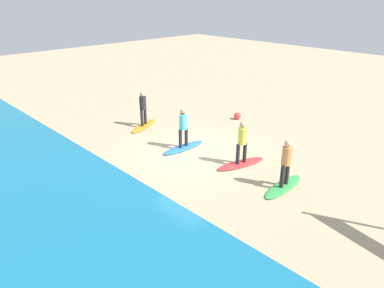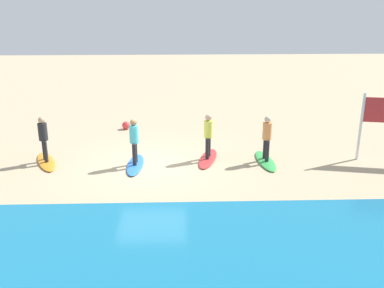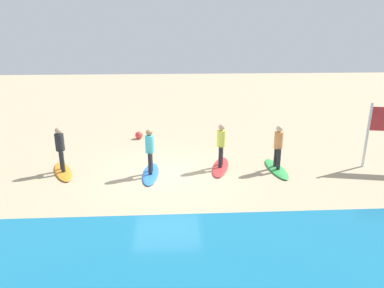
{
  "view_description": "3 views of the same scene",
  "coord_description": "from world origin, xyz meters",
  "px_view_note": "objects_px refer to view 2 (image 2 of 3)",
  "views": [
    {
      "loc": [
        -9.64,
        9.26,
        6.12
      ],
      "look_at": [
        -1.14,
        1.09,
        1.06
      ],
      "focal_mm": 33.83,
      "sensor_mm": 36.0,
      "label": 1
    },
    {
      "loc": [
        -0.98,
        14.52,
        5.81
      ],
      "look_at": [
        -1.45,
        0.37,
        0.94
      ],
      "focal_mm": 41.01,
      "sensor_mm": 36.0,
      "label": 2
    },
    {
      "loc": [
        -0.28,
        11.96,
        5.09
      ],
      "look_at": [
        -0.97,
        -0.35,
        1.05
      ],
      "focal_mm": 33.2,
      "sensor_mm": 36.0,
      "label": 3
    }
  ],
  "objects_px": {
    "surfboard_blue": "(135,165)",
    "beach_ball": "(126,125)",
    "surfer_blue": "(134,138)",
    "surfboard_red": "(208,158)",
    "surfer_red": "(208,133)",
    "surfer_orange": "(43,136)",
    "surfboard_green": "(265,161)",
    "surfer_green": "(267,135)",
    "surfboard_orange": "(46,162)"
  },
  "relations": [
    {
      "from": "surfboard_green",
      "to": "surfer_red",
      "type": "relative_size",
      "value": 1.28
    },
    {
      "from": "surfboard_green",
      "to": "surfer_orange",
      "type": "distance_m",
      "value": 8.02
    },
    {
      "from": "beach_ball",
      "to": "surfboard_blue",
      "type": "bearing_deg",
      "value": 100.26
    },
    {
      "from": "surfboard_orange",
      "to": "surfer_orange",
      "type": "relative_size",
      "value": 1.28
    },
    {
      "from": "surfboard_blue",
      "to": "surfer_orange",
      "type": "distance_m",
      "value": 3.43
    },
    {
      "from": "surfer_green",
      "to": "surfer_orange",
      "type": "relative_size",
      "value": 1.0
    },
    {
      "from": "surfboard_red",
      "to": "beach_ball",
      "type": "height_order",
      "value": "beach_ball"
    },
    {
      "from": "beach_ball",
      "to": "surfer_green",
      "type": "bearing_deg",
      "value": 142.25
    },
    {
      "from": "surfboard_green",
      "to": "surfer_red",
      "type": "bearing_deg",
      "value": -102.05
    },
    {
      "from": "surfer_green",
      "to": "surfboard_blue",
      "type": "bearing_deg",
      "value": 2.65
    },
    {
      "from": "surfer_blue",
      "to": "surfboard_red",
      "type": "bearing_deg",
      "value": -168.61
    },
    {
      "from": "surfer_blue",
      "to": "surfer_orange",
      "type": "relative_size",
      "value": 1.0
    },
    {
      "from": "surfboard_blue",
      "to": "surfboard_orange",
      "type": "height_order",
      "value": "same"
    },
    {
      "from": "surfer_orange",
      "to": "surfboard_red",
      "type": "bearing_deg",
      "value": -178.78
    },
    {
      "from": "surfer_orange",
      "to": "beach_ball",
      "type": "height_order",
      "value": "surfer_orange"
    },
    {
      "from": "surfboard_green",
      "to": "surfer_green",
      "type": "bearing_deg",
      "value": -0.0
    },
    {
      "from": "surfer_red",
      "to": "beach_ball",
      "type": "bearing_deg",
      "value": -49.04
    },
    {
      "from": "surfboard_red",
      "to": "surfboard_orange",
      "type": "relative_size",
      "value": 1.0
    },
    {
      "from": "surfer_blue",
      "to": "beach_ball",
      "type": "relative_size",
      "value": 4.61
    },
    {
      "from": "surfer_green",
      "to": "surfer_blue",
      "type": "relative_size",
      "value": 1.0
    },
    {
      "from": "surfboard_blue",
      "to": "beach_ball",
      "type": "height_order",
      "value": "beach_ball"
    },
    {
      "from": "surfboard_green",
      "to": "surfer_green",
      "type": "height_order",
      "value": "surfer_green"
    },
    {
      "from": "surfboard_red",
      "to": "surfboard_orange",
      "type": "distance_m",
      "value": 5.88
    },
    {
      "from": "surfboard_red",
      "to": "surfboard_orange",
      "type": "bearing_deg",
      "value": -74.91
    },
    {
      "from": "surfboard_green",
      "to": "surfer_green",
      "type": "distance_m",
      "value": 0.99
    },
    {
      "from": "surfer_orange",
      "to": "surfer_blue",
      "type": "bearing_deg",
      "value": 172.93
    },
    {
      "from": "surfboard_green",
      "to": "surfer_blue",
      "type": "distance_m",
      "value": 4.81
    },
    {
      "from": "surfboard_green",
      "to": "beach_ball",
      "type": "height_order",
      "value": "beach_ball"
    },
    {
      "from": "surfboard_blue",
      "to": "surfer_orange",
      "type": "height_order",
      "value": "surfer_orange"
    },
    {
      "from": "surfer_red",
      "to": "beach_ball",
      "type": "xyz_separation_m",
      "value": [
        3.44,
        -3.96,
        -0.86
      ]
    },
    {
      "from": "surfboard_blue",
      "to": "surfer_orange",
      "type": "xyz_separation_m",
      "value": [
        3.26,
        -0.4,
        0.99
      ]
    },
    {
      "from": "surfboard_blue",
      "to": "surfer_orange",
      "type": "bearing_deg",
      "value": -95.39
    },
    {
      "from": "surfboard_green",
      "to": "surfboard_red",
      "type": "bearing_deg",
      "value": -102.05
    },
    {
      "from": "surfboard_blue",
      "to": "beach_ball",
      "type": "distance_m",
      "value": 4.56
    },
    {
      "from": "surfer_red",
      "to": "surfer_orange",
      "type": "xyz_separation_m",
      "value": [
        5.88,
        0.12,
        0.0
      ]
    },
    {
      "from": "surfboard_red",
      "to": "surfer_red",
      "type": "xyz_separation_m",
      "value": [
        0.0,
        0.0,
        0.99
      ]
    },
    {
      "from": "surfer_green",
      "to": "surfer_blue",
      "type": "height_order",
      "value": "same"
    },
    {
      "from": "surfboard_red",
      "to": "surfboard_green",
      "type": "bearing_deg",
      "value": 95.38
    },
    {
      "from": "surfboard_orange",
      "to": "beach_ball",
      "type": "bearing_deg",
      "value": 125.4
    },
    {
      "from": "surfboard_green",
      "to": "surfboard_blue",
      "type": "distance_m",
      "value": 4.71
    },
    {
      "from": "surfer_red",
      "to": "surfboard_red",
      "type": "bearing_deg",
      "value": -90.0
    },
    {
      "from": "surfboard_green",
      "to": "surfer_green",
      "type": "xyz_separation_m",
      "value": [
        0.0,
        0.0,
        0.99
      ]
    },
    {
      "from": "surfer_red",
      "to": "surfer_orange",
      "type": "height_order",
      "value": "same"
    },
    {
      "from": "surfer_red",
      "to": "surfboard_blue",
      "type": "xyz_separation_m",
      "value": [
        2.62,
        0.53,
        -0.99
      ]
    },
    {
      "from": "surfer_green",
      "to": "surfboard_blue",
      "type": "relative_size",
      "value": 0.78
    },
    {
      "from": "surfer_blue",
      "to": "surfboard_orange",
      "type": "xyz_separation_m",
      "value": [
        3.26,
        -0.4,
        -0.99
      ]
    },
    {
      "from": "surfer_green",
      "to": "surfboard_red",
      "type": "distance_m",
      "value": 2.32
    },
    {
      "from": "surfboard_red",
      "to": "surfer_orange",
      "type": "xyz_separation_m",
      "value": [
        5.88,
        0.12,
        0.99
      ]
    },
    {
      "from": "surfer_green",
      "to": "surfer_red",
      "type": "xyz_separation_m",
      "value": [
        2.08,
        -0.31,
        0.0
      ]
    },
    {
      "from": "surfboard_blue",
      "to": "beach_ball",
      "type": "bearing_deg",
      "value": -168.07
    }
  ]
}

